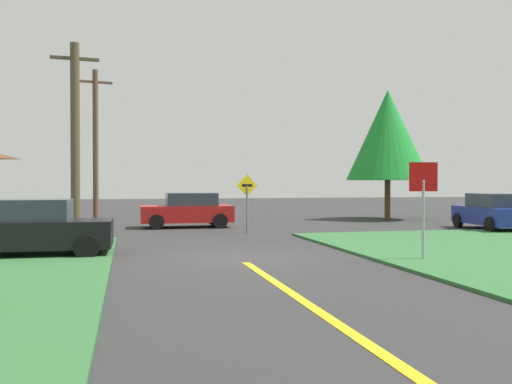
% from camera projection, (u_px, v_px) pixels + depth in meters
% --- Properties ---
extents(ground_plane, '(120.00, 120.00, 0.00)m').
position_uv_depth(ground_plane, '(238.00, 258.00, 15.18)').
color(ground_plane, '#2F2F2F').
extents(lane_stripe_center, '(0.20, 14.00, 0.01)m').
position_uv_depth(lane_stripe_center, '(355.00, 336.00, 7.39)').
color(lane_stripe_center, yellow).
rests_on(lane_stripe_center, ground).
extents(stop_sign, '(0.77, 0.13, 2.62)m').
position_uv_depth(stop_sign, '(423.00, 191.00, 14.45)').
color(stop_sign, '#9EA0A8').
rests_on(stop_sign, ground).
extents(parked_car_near_building, '(3.98, 2.05, 1.62)m').
position_uv_depth(parked_car_near_building, '(37.00, 228.00, 15.36)').
color(parked_car_near_building, black).
rests_on(parked_car_near_building, ground).
extents(car_approaching_junction, '(4.24, 2.18, 1.62)m').
position_uv_depth(car_approaching_junction, '(188.00, 210.00, 25.73)').
color(car_approaching_junction, red).
rests_on(car_approaching_junction, ground).
extents(car_on_crossroad, '(2.47, 4.49, 1.62)m').
position_uv_depth(car_on_crossroad, '(493.00, 212.00, 24.20)').
color(car_on_crossroad, navy).
rests_on(car_on_crossroad, ground).
extents(utility_pole_mid, '(1.80, 0.35, 7.43)m').
position_uv_depth(utility_pole_mid, '(75.00, 138.00, 20.95)').
color(utility_pole_mid, '#4E432E').
rests_on(utility_pole_mid, ground).
extents(utility_pole_far, '(1.79, 0.42, 8.16)m').
position_uv_depth(utility_pole_far, '(96.00, 144.00, 29.39)').
color(utility_pole_far, brown).
rests_on(utility_pole_far, ground).
extents(direction_sign, '(0.90, 0.19, 2.44)m').
position_uv_depth(direction_sign, '(247.00, 197.00, 22.48)').
color(direction_sign, slate).
rests_on(direction_sign, ground).
extents(oak_tree_left, '(4.72, 4.72, 7.46)m').
position_uv_depth(oak_tree_left, '(388.00, 135.00, 31.49)').
color(oak_tree_left, brown).
rests_on(oak_tree_left, ground).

